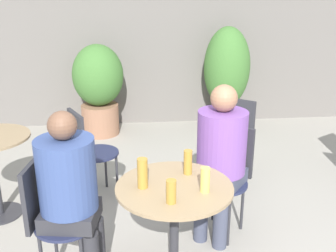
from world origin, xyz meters
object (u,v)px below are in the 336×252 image
(seated_person_1, at_px, (71,187))
(bistro_chair_3, at_px, (234,135))
(bistro_chair_4, at_px, (87,147))
(beer_glass_0, at_px, (171,191))
(beer_glass_3, at_px, (142,173))
(beer_glass_1, at_px, (205,180))
(seated_person_0, at_px, (221,152))
(bistro_chair_1, at_px, (51,212))
(potted_plant_1, at_px, (227,72))
(beer_glass_2, at_px, (188,162))
(potted_plant_0, at_px, (98,85))
(cafe_table_near, at_px, (174,210))
(bistro_chair_0, at_px, (227,169))

(seated_person_1, bearing_deg, bistro_chair_3, -38.81)
(bistro_chair_4, relative_size, beer_glass_0, 6.14)
(beer_glass_3, bearing_deg, beer_glass_1, -13.70)
(bistro_chair_3, bearing_deg, seated_person_0, -73.09)
(bistro_chair_1, height_order, potted_plant_1, potted_plant_1)
(beer_glass_2, bearing_deg, potted_plant_1, 71.69)
(beer_glass_2, bearing_deg, potted_plant_0, 105.43)
(cafe_table_near, distance_m, potted_plant_1, 3.23)
(cafe_table_near, relative_size, seated_person_1, 0.61)
(potted_plant_1, bearing_deg, seated_person_1, -119.97)
(beer_glass_1, bearing_deg, seated_person_1, 167.41)
(bistro_chair_0, height_order, bistro_chair_4, same)
(bistro_chair_4, height_order, beer_glass_3, beer_glass_3)
(bistro_chair_1, relative_size, bistro_chair_3, 1.00)
(bistro_chair_3, relative_size, potted_plant_1, 0.61)
(bistro_chair_0, relative_size, beer_glass_1, 5.54)
(potted_plant_0, bearing_deg, beer_glass_3, -80.90)
(potted_plant_1, bearing_deg, beer_glass_3, -112.39)
(cafe_table_near, xyz_separation_m, bistro_chair_1, (-0.78, 0.12, -0.04))
(beer_glass_1, bearing_deg, potted_plant_1, 74.18)
(bistro_chair_1, relative_size, beer_glass_3, 4.57)
(beer_glass_2, distance_m, beer_glass_3, 0.34)
(bistro_chair_3, height_order, seated_person_1, seated_person_1)
(bistro_chair_3, xyz_separation_m, beer_glass_3, (-0.93, -1.36, 0.30))
(bistro_chair_0, relative_size, beer_glass_0, 6.14)
(bistro_chair_4, distance_m, beer_glass_0, 1.54)
(beer_glass_0, bearing_deg, seated_person_0, 57.48)
(seated_person_1, bearing_deg, beer_glass_0, -106.85)
(seated_person_1, bearing_deg, potted_plant_1, -21.45)
(beer_glass_0, relative_size, beer_glass_3, 0.74)
(cafe_table_near, distance_m, bistro_chair_3, 1.55)
(bistro_chair_1, distance_m, seated_person_1, 0.24)
(bistro_chair_4, height_order, beer_glass_2, beer_glass_2)
(bistro_chair_1, bearing_deg, seated_person_0, -63.33)
(bistro_chair_0, distance_m, bistro_chair_3, 0.78)
(bistro_chair_4, bearing_deg, bistro_chair_1, 146.44)
(potted_plant_1, bearing_deg, cafe_table_near, -109.20)
(cafe_table_near, xyz_separation_m, beer_glass_0, (-0.04, -0.19, 0.24))
(cafe_table_near, distance_m, seated_person_1, 0.66)
(bistro_chair_0, distance_m, beer_glass_2, 0.67)
(cafe_table_near, xyz_separation_m, beer_glass_1, (0.17, -0.09, 0.25))
(bistro_chair_0, bearing_deg, beer_glass_3, -99.55)
(seated_person_0, xyz_separation_m, beer_glass_0, (-0.44, -0.70, 0.08))
(bistro_chair_3, height_order, potted_plant_1, potted_plant_1)
(beer_glass_3, height_order, potted_plant_0, potted_plant_0)
(cafe_table_near, height_order, bistro_chair_4, bistro_chair_4)
(seated_person_0, bearing_deg, cafe_table_near, -90.00)
(potted_plant_0, relative_size, potted_plant_1, 0.86)
(bistro_chair_4, distance_m, potted_plant_0, 1.76)
(seated_person_1, distance_m, potted_plant_1, 3.40)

